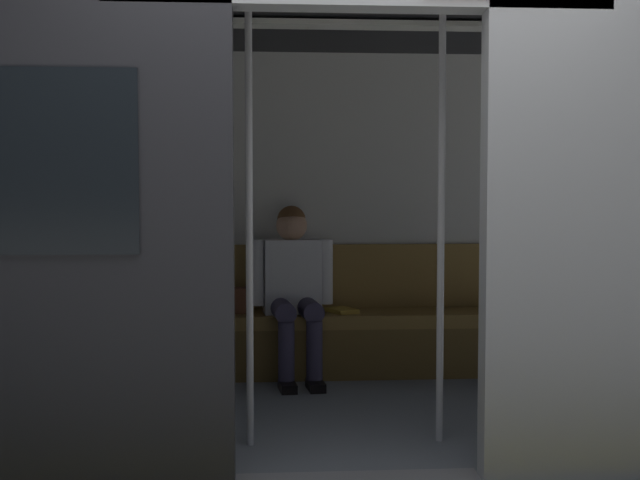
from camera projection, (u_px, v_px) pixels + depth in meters
train_car at (321, 141)px, 4.74m from camera, size 6.40×2.60×2.35m
bench_seat at (322, 328)px, 5.76m from camera, size 3.29×0.44×0.43m
person_seated at (293, 281)px, 5.67m from camera, size 0.55×0.70×1.16m
handbag at (229, 300)px, 5.76m from camera, size 0.26×0.15×0.17m
book at (342, 310)px, 5.79m from camera, size 0.23×0.26×0.03m
grab_pole_door at (249, 223)px, 4.14m from camera, size 0.04×0.04×2.21m
grab_pole_far at (441, 223)px, 4.22m from camera, size 0.04×0.04×2.21m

